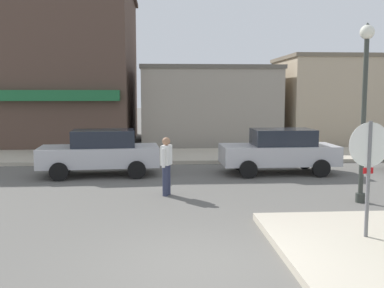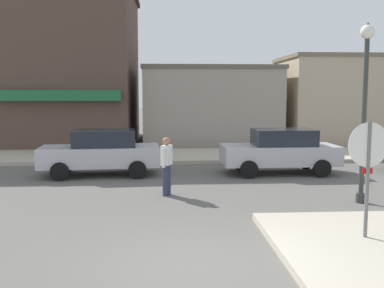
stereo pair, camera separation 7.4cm
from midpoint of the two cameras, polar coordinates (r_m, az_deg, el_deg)
ground_plane at (r=7.53m, az=1.53°, el=-15.36°), size 160.00×160.00×0.00m
kerb_far at (r=19.72m, az=-1.91°, el=-1.49°), size 80.00×4.00×0.15m
stop_sign at (r=8.80m, az=21.30°, el=-2.37°), size 0.82×0.12×2.30m
lamp_post at (r=12.13m, az=20.94°, el=6.79°), size 0.36×0.36×4.54m
parked_car_nearest at (r=15.66m, az=-11.68°, el=-0.98°), size 4.12×2.12×1.56m
parked_car_second at (r=16.00m, az=10.90°, el=-0.80°), size 4.03×1.93×1.56m
pedestrian_crossing_near at (r=12.32m, az=-3.44°, el=-2.58°), size 0.33×0.55×1.61m
building_corner_shop at (r=27.28m, az=-19.54°, el=9.37°), size 11.39×9.99×8.72m
building_storefront_left_near at (r=25.89m, az=1.80°, el=4.95°), size 7.35×7.05×4.24m
building_storefront_left_mid at (r=27.03m, az=19.73°, el=5.26°), size 8.32×5.40×4.83m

